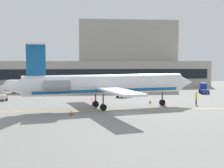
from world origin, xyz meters
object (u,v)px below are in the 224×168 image
Objects in this scene: regional_jet at (104,84)px; baggage_tug at (204,89)px; belt_loader at (127,92)px; pushback_tractor at (0,94)px; marshaller at (196,98)px; fuel_tank at (22,86)px.

regional_jet is 28.95m from baggage_tug.
baggage_tug is at bearing 14.54° from belt_loader.
marshaller is (31.36, -8.54, 0.01)m from pushback_tractor.
pushback_tractor is 1.77× the size of marshaller.
baggage_tug is at bearing 39.93° from regional_jet.
regional_jet is 6.59× the size of belt_loader.
pushback_tractor reaches higher than baggage_tug.
marshaller is (-7.70, -15.87, 0.06)m from baggage_tug.
baggage_tug is 1.07× the size of pushback_tractor.
fuel_tank reaches higher than marshaller.
pushback_tractor reaches higher than marshaller.
regional_jet is at bearing -110.65° from belt_loader.
regional_jet is at bearing -169.59° from marshaller.
pushback_tractor is 32.50m from marshaller.
fuel_tank is (-20.81, 8.23, 0.73)m from belt_loader.
baggage_tug is 0.50× the size of fuel_tank.
baggage_tug reaches higher than marshaller.
belt_loader is at bearing 7.61° from pushback_tractor.
marshaller is (9.09, -11.52, 0.16)m from belt_loader.
belt_loader is at bearing 69.35° from regional_jet.
baggage_tug is 0.87× the size of belt_loader.
fuel_tank reaches higher than belt_loader.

